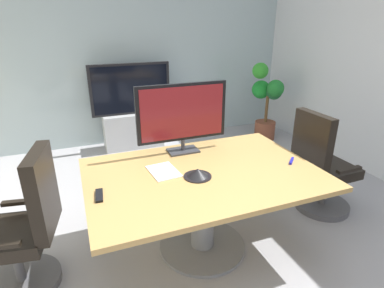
# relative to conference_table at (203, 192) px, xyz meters

# --- Properties ---
(ground_plane) EXTENTS (6.93, 6.93, 0.00)m
(ground_plane) POSITION_rel_conference_table_xyz_m (-0.01, -0.01, -0.57)
(ground_plane) COLOR #99999E
(wall_back_glass_partition) EXTENTS (5.37, 0.10, 2.87)m
(wall_back_glass_partition) POSITION_rel_conference_table_xyz_m (-0.01, 2.96, 0.87)
(wall_back_glass_partition) COLOR #9EB2B7
(wall_back_glass_partition) RESTS_ON ground
(conference_table) EXTENTS (1.86, 1.27, 0.75)m
(conference_table) POSITION_rel_conference_table_xyz_m (0.00, 0.00, 0.00)
(conference_table) COLOR #B2894C
(conference_table) RESTS_ON ground
(office_chair_left) EXTENTS (0.63, 0.61, 1.09)m
(office_chair_left) POSITION_rel_conference_table_xyz_m (-1.36, 0.08, -0.11)
(office_chair_left) COLOR #4C4C51
(office_chair_left) RESTS_ON ground
(office_chair_right) EXTENTS (0.60, 0.58, 1.09)m
(office_chair_right) POSITION_rel_conference_table_xyz_m (1.36, 0.10, -0.11)
(office_chair_right) COLOR #4C4C51
(office_chair_right) RESTS_ON ground
(tv_monitor) EXTENTS (0.84, 0.18, 0.64)m
(tv_monitor) POSITION_rel_conference_table_xyz_m (-0.01, 0.46, 0.54)
(tv_monitor) COLOR #333338
(tv_monitor) RESTS_ON conference_table
(wall_display_unit) EXTENTS (1.20, 0.36, 1.31)m
(wall_display_unit) POSITION_rel_conference_table_xyz_m (-0.07, 2.60, -0.13)
(wall_display_unit) COLOR #B7BABC
(wall_display_unit) RESTS_ON ground
(potted_plant) EXTENTS (0.53, 0.60, 1.28)m
(potted_plant) POSITION_rel_conference_table_xyz_m (2.06, 2.15, 0.10)
(potted_plant) COLOR brown
(potted_plant) RESTS_ON ground
(conference_phone) EXTENTS (0.22, 0.22, 0.07)m
(conference_phone) POSITION_rel_conference_table_xyz_m (-0.08, -0.06, 0.22)
(conference_phone) COLOR black
(conference_phone) RESTS_ON conference_table
(remote_control) EXTENTS (0.07, 0.17, 0.02)m
(remote_control) POSITION_rel_conference_table_xyz_m (-0.83, -0.08, 0.19)
(remote_control) COLOR black
(remote_control) RESTS_ON conference_table
(whiteboard_marker) EXTENTS (0.11, 0.10, 0.02)m
(whiteboard_marker) POSITION_rel_conference_table_xyz_m (0.79, -0.11, 0.19)
(whiteboard_marker) COLOR #1919A5
(whiteboard_marker) RESTS_ON conference_table
(paper_notepad) EXTENTS (0.24, 0.32, 0.01)m
(paper_notepad) POSITION_rel_conference_table_xyz_m (-0.30, 0.12, 0.19)
(paper_notepad) COLOR white
(paper_notepad) RESTS_ON conference_table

